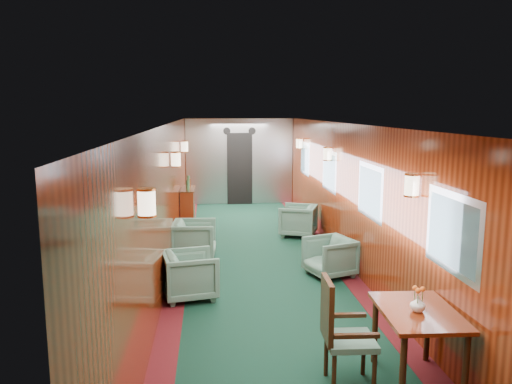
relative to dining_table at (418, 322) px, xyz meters
The scene contains 12 objects.
room 3.96m from the dining_table, 107.04° to the left, with size 12.00×12.10×2.40m.
bulkhead 9.66m from the dining_table, 96.69° to the left, with size 2.98×0.17×2.39m.
windows_right 4.01m from the dining_table, 84.66° to the left, with size 0.02×8.60×0.80m.
wall_sconces 4.53m from the dining_table, 104.87° to the left, with size 2.97×7.97×0.25m.
dining_table is the anchor object (origin of this frame).
side_chair 0.75m from the dining_table, behind, with size 0.50×0.52×1.07m.
credenza 7.29m from the dining_table, 109.73° to the left, with size 0.31×0.98×1.16m.
flower_vase 0.20m from the dining_table, 125.11° to the right, with size 0.14×0.14×0.15m, color silver.
armchair_left_near 3.35m from the dining_table, 132.40° to the left, with size 0.71×0.73×0.66m, color #1D453C.
armchair_left_far 4.90m from the dining_table, 117.30° to the left, with size 0.74×0.76×0.69m, color #1D453C.
armchair_right_near 3.22m from the dining_table, 91.32° to the left, with size 0.67×0.69×0.62m, color #1D453C.
armchair_right_far 5.80m from the dining_table, 91.21° to the left, with size 0.71×0.73×0.66m, color #1D453C.
Camera 1 is at (-0.83, -7.98, 2.62)m, focal length 35.00 mm.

